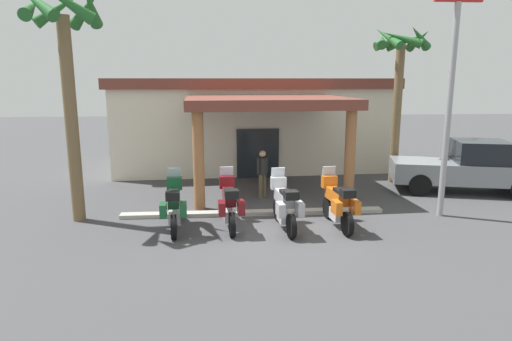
{
  "coord_description": "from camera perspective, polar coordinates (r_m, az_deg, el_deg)",
  "views": [
    {
      "loc": [
        -1.58,
        -11.84,
        4.13
      ],
      "look_at": [
        -0.43,
        2.3,
        1.2
      ],
      "focal_mm": 30.9,
      "sensor_mm": 36.0,
      "label": 1
    }
  ],
  "objects": [
    {
      "name": "roadside_sign",
      "position": [
        14.31,
        24.23,
        13.75
      ],
      "size": [
        1.4,
        0.18,
        7.38
      ],
      "color": "#99999E",
      "rests_on": "ground_plane"
    },
    {
      "name": "pedestrian",
      "position": [
        15.58,
        0.85,
        0.01
      ],
      "size": [
        0.42,
        0.38,
        1.69
      ],
      "rotation": [
        0.0,
        0.0,
        5.43
      ],
      "color": "brown",
      "rests_on": "ground_plane"
    },
    {
      "name": "motorcycle_silver",
      "position": [
        12.35,
        3.73,
        -4.49
      ],
      "size": [
        0.74,
        2.21,
        1.61
      ],
      "rotation": [
        0.0,
        0.0,
        1.67
      ],
      "color": "black",
      "rests_on": "ground_plane"
    },
    {
      "name": "palm_tree_roadside",
      "position": [
        13.71,
        -23.4,
        13.74
      ],
      "size": [
        2.31,
        2.4,
        6.73
      ],
      "color": "brown",
      "rests_on": "ground_plane"
    },
    {
      "name": "motel_building",
      "position": [
        21.48,
        -0.79,
        6.37
      ],
      "size": [
        12.94,
        11.54,
        4.19
      ],
      "rotation": [
        0.0,
        0.0,
        0.05
      ],
      "color": "silver",
      "rests_on": "ground_plane"
    },
    {
      "name": "motorcycle_orange",
      "position": [
        12.72,
        10.57,
        -4.19
      ],
      "size": [
        0.74,
        2.21,
        1.61
      ],
      "rotation": [
        0.0,
        0.0,
        1.66
      ],
      "color": "black",
      "rests_on": "ground_plane"
    },
    {
      "name": "ground_plane",
      "position": [
        12.64,
        2.81,
        -7.41
      ],
      "size": [
        80.0,
        80.0,
        0.0
      ],
      "primitive_type": "plane",
      "color": "#424244"
    },
    {
      "name": "palm_tree_near_portico",
      "position": [
        18.61,
        18.07,
        12.86
      ],
      "size": [
        2.27,
        2.33,
        6.23
      ],
      "color": "brown",
      "rests_on": "ground_plane"
    },
    {
      "name": "motorcycle_green",
      "position": [
        12.48,
        -10.55,
        -4.49
      ],
      "size": [
        0.73,
        2.21,
        1.61
      ],
      "rotation": [
        0.0,
        0.0,
        1.64
      ],
      "color": "black",
      "rests_on": "ground_plane"
    },
    {
      "name": "curb_strip",
      "position": [
        13.79,
        -0.33,
        -5.49
      ],
      "size": [
        8.15,
        0.36,
        0.12
      ],
      "primitive_type": "cube",
      "color": "#ADA89E",
      "rests_on": "ground_plane"
    },
    {
      "name": "motorcycle_maroon",
      "position": [
        12.47,
        -3.47,
        -4.33
      ],
      "size": [
        0.73,
        2.21,
        1.61
      ],
      "rotation": [
        0.0,
        0.0,
        1.64
      ],
      "color": "black",
      "rests_on": "ground_plane"
    },
    {
      "name": "pickup_truck_gray",
      "position": [
        18.12,
        25.75,
        0.35
      ],
      "size": [
        5.51,
        3.16,
        1.95
      ],
      "rotation": [
        0.0,
        0.0,
        -0.26
      ],
      "color": "black",
      "rests_on": "ground_plane"
    }
  ]
}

